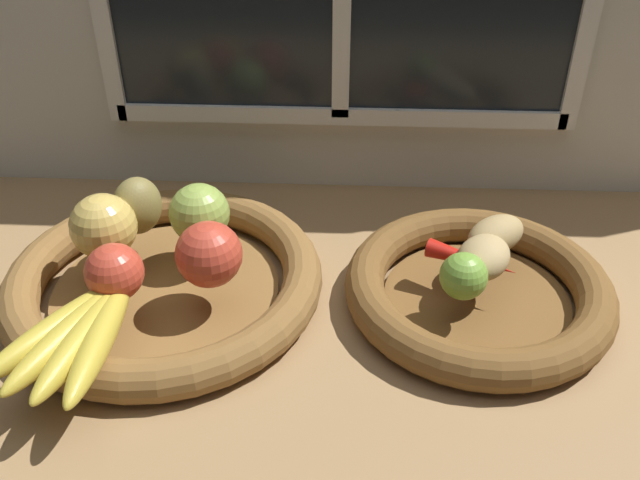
# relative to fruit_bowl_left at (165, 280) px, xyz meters

# --- Properties ---
(ground_plane) EXTENTS (1.40, 0.90, 0.03)m
(ground_plane) POSITION_rel_fruit_bowl_left_xyz_m (0.20, -0.01, -0.04)
(ground_plane) COLOR #9E774C
(fruit_bowl_left) EXTENTS (0.38, 0.38, 0.05)m
(fruit_bowl_left) POSITION_rel_fruit_bowl_left_xyz_m (0.00, 0.00, 0.00)
(fruit_bowl_left) COLOR brown
(fruit_bowl_left) RESTS_ON ground_plane
(fruit_bowl_right) EXTENTS (0.32, 0.32, 0.05)m
(fruit_bowl_right) POSITION_rel_fruit_bowl_left_xyz_m (0.37, 0.00, 0.00)
(fruit_bowl_right) COLOR brown
(fruit_bowl_right) RESTS_ON ground_plane
(apple_red_front) EXTENTS (0.06, 0.06, 0.06)m
(apple_red_front) POSITION_rel_fruit_bowl_left_xyz_m (-0.03, -0.06, 0.06)
(apple_red_front) COLOR #CC422D
(apple_red_front) RESTS_ON fruit_bowl_left
(apple_golden_left) EXTENTS (0.08, 0.08, 0.08)m
(apple_golden_left) POSITION_rel_fruit_bowl_left_xyz_m (-0.07, 0.02, 0.06)
(apple_golden_left) COLOR #DBB756
(apple_golden_left) RESTS_ON fruit_bowl_left
(apple_green_back) EXTENTS (0.07, 0.07, 0.07)m
(apple_green_back) POSITION_rel_fruit_bowl_left_xyz_m (0.04, 0.05, 0.06)
(apple_green_back) COLOR #99B74C
(apple_green_back) RESTS_ON fruit_bowl_left
(apple_red_right) EXTENTS (0.08, 0.08, 0.08)m
(apple_red_right) POSITION_rel_fruit_bowl_left_xyz_m (0.06, -0.03, 0.06)
(apple_red_right) COLOR #CC422D
(apple_red_right) RESTS_ON fruit_bowl_left
(pear_brown) EXTENTS (0.08, 0.08, 0.07)m
(pear_brown) POSITION_rel_fruit_bowl_left_xyz_m (-0.04, 0.07, 0.06)
(pear_brown) COLOR olive
(pear_brown) RESTS_ON fruit_bowl_left
(banana_bunch_front) EXTENTS (0.12, 0.20, 0.03)m
(banana_bunch_front) POSITION_rel_fruit_bowl_left_xyz_m (-0.05, -0.14, 0.04)
(banana_bunch_front) COLOR gold
(banana_bunch_front) RESTS_ON fruit_bowl_left
(potato_large) EXTENTS (0.09, 0.10, 0.04)m
(potato_large) POSITION_rel_fruit_bowl_left_xyz_m (0.37, 0.00, 0.05)
(potato_large) COLOR tan
(potato_large) RESTS_ON fruit_bowl_right
(potato_back) EXTENTS (0.09, 0.09, 0.04)m
(potato_back) POSITION_rel_fruit_bowl_left_xyz_m (0.40, 0.05, 0.05)
(potato_back) COLOR tan
(potato_back) RESTS_ON fruit_bowl_right
(lime_near) EXTENTS (0.05, 0.05, 0.05)m
(lime_near) POSITION_rel_fruit_bowl_left_xyz_m (0.35, -0.04, 0.05)
(lime_near) COLOR #7AAD3D
(lime_near) RESTS_ON fruit_bowl_right
(chili_pepper) EXTENTS (0.11, 0.07, 0.02)m
(chili_pepper) POSITION_rel_fruit_bowl_left_xyz_m (0.36, 0.01, 0.04)
(chili_pepper) COLOR red
(chili_pepper) RESTS_ON fruit_bowl_right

